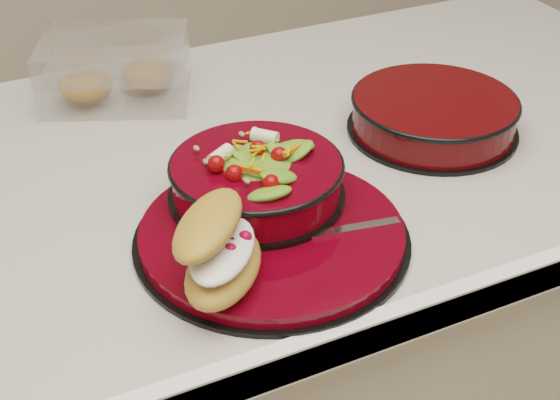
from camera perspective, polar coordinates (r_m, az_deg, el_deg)
name	(u,v)px	position (r m, az deg, el deg)	size (l,w,h in m)	color
island_counter	(327,352)	(1.40, 3.45, -11.03)	(1.24, 0.74, 0.90)	silver
dinner_plate	(273,234)	(0.90, -0.53, -2.53)	(0.32, 0.32, 0.02)	black
salad_bowl	(256,173)	(0.93, -1.74, 1.97)	(0.22, 0.22, 0.09)	black
croissant	(221,249)	(0.80, -4.37, -3.58)	(0.14, 0.16, 0.08)	#C58A3C
fork	(325,233)	(0.88, 3.28, -2.43)	(0.17, 0.05, 0.00)	silver
pastry_box	(116,70)	(1.23, -11.89, 9.29)	(0.26, 0.23, 0.09)	white
extra_bowl	(434,113)	(1.13, 11.18, 6.26)	(0.24, 0.24, 0.05)	black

